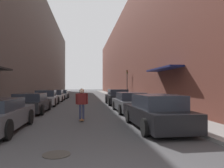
% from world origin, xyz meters
% --- Properties ---
extents(ground, '(149.35, 149.35, 0.00)m').
position_xyz_m(ground, '(0.00, 27.15, 0.00)').
color(ground, '#424244').
extents(curb_strip_left, '(1.80, 67.89, 0.12)m').
position_xyz_m(curb_strip_left, '(-5.04, 33.94, 0.06)').
color(curb_strip_left, gray).
rests_on(curb_strip_left, ground).
extents(curb_strip_right, '(1.80, 67.89, 0.12)m').
position_xyz_m(curb_strip_right, '(5.04, 33.94, 0.06)').
color(curb_strip_right, gray).
rests_on(curb_strip_right, ground).
extents(building_row_left, '(4.90, 67.89, 15.65)m').
position_xyz_m(building_row_left, '(-7.94, 33.94, 7.82)').
color(building_row_left, '#564C47').
rests_on(building_row_left, ground).
extents(building_row_right, '(4.90, 67.89, 13.29)m').
position_xyz_m(building_row_right, '(7.94, 33.94, 6.65)').
color(building_row_right, brown).
rests_on(building_row_right, ground).
extents(parked_car_left_1, '(1.98, 4.26, 1.26)m').
position_xyz_m(parked_car_left_1, '(-3.21, 12.00, 0.60)').
color(parked_car_left_1, '#232326').
rests_on(parked_car_left_1, ground).
extents(parked_car_left_2, '(1.88, 4.10, 1.35)m').
position_xyz_m(parked_car_left_2, '(-3.12, 17.06, 0.65)').
color(parked_car_left_2, '#B7B7BC').
rests_on(parked_car_left_2, ground).
extents(parked_car_left_3, '(2.00, 4.16, 1.27)m').
position_xyz_m(parked_car_left_3, '(-3.14, 22.64, 0.61)').
color(parked_car_left_3, silver).
rests_on(parked_car_left_3, ground).
extents(parked_car_left_4, '(2.06, 3.98, 1.17)m').
position_xyz_m(parked_car_left_4, '(-3.07, 28.01, 0.57)').
color(parked_car_left_4, gray).
rests_on(parked_car_left_4, ground).
extents(parked_car_right_0, '(1.88, 4.65, 1.38)m').
position_xyz_m(parked_car_right_0, '(3.08, 6.10, 0.66)').
color(parked_car_right_0, black).
rests_on(parked_car_right_0, ground).
extents(parked_car_right_1, '(1.91, 4.60, 1.30)m').
position_xyz_m(parked_car_right_1, '(3.16, 11.63, 0.63)').
color(parked_car_right_1, '#515459').
rests_on(parked_car_right_1, ground).
extents(parked_car_right_2, '(1.94, 4.41, 1.41)m').
position_xyz_m(parked_car_right_2, '(3.19, 17.43, 0.68)').
color(parked_car_right_2, black).
rests_on(parked_car_right_2, ground).
extents(skateboarder, '(0.61, 0.78, 1.60)m').
position_xyz_m(skateboarder, '(0.05, 8.47, 0.98)').
color(skateboarder, brown).
rests_on(skateboarder, ground).
extents(manhole_cover, '(0.70, 0.70, 0.02)m').
position_xyz_m(manhole_cover, '(-0.52, 3.12, 0.01)').
color(manhole_cover, '#332D28').
rests_on(manhole_cover, ground).
extents(traffic_light, '(0.16, 0.22, 3.57)m').
position_xyz_m(traffic_light, '(5.49, 24.48, 2.32)').
color(traffic_light, '#2D2D2D').
rests_on(traffic_light, curb_strip_right).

